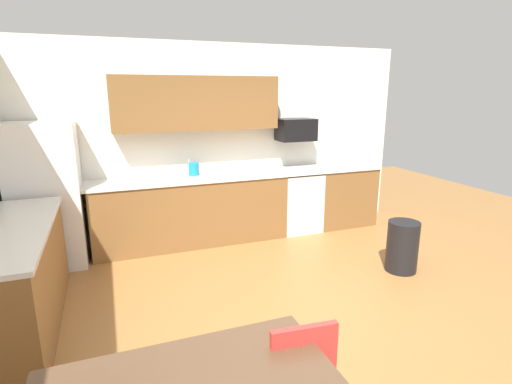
# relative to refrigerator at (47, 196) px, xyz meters

# --- Properties ---
(ground_plane) EXTENTS (12.00, 12.00, 0.00)m
(ground_plane) POSITION_rel_refrigerator_xyz_m (2.18, -2.22, -0.86)
(ground_plane) COLOR #9E6B38
(wall_back) EXTENTS (5.80, 0.10, 2.70)m
(wall_back) POSITION_rel_refrigerator_xyz_m (2.18, 0.43, 0.49)
(wall_back) COLOR white
(wall_back) RESTS_ON ground
(cabinet_run_back) EXTENTS (2.60, 0.60, 0.90)m
(cabinet_run_back) POSITION_rel_refrigerator_xyz_m (1.73, 0.08, -0.41)
(cabinet_run_back) COLOR brown
(cabinet_run_back) RESTS_ON ground
(cabinet_run_back_right) EXTENTS (0.95, 0.60, 0.90)m
(cabinet_run_back_right) POSITION_rel_refrigerator_xyz_m (4.11, 0.08, -0.41)
(cabinet_run_back_right) COLOR brown
(cabinet_run_back_right) RESTS_ON ground
(cabinet_run_left) EXTENTS (0.60, 2.00, 0.90)m
(cabinet_run_left) POSITION_rel_refrigerator_xyz_m (-0.12, -1.42, -0.41)
(cabinet_run_left) COLOR brown
(cabinet_run_left) RESTS_ON ground
(countertop_back) EXTENTS (4.80, 0.64, 0.04)m
(countertop_back) POSITION_rel_refrigerator_xyz_m (2.18, 0.08, 0.06)
(countertop_back) COLOR silver
(countertop_back) RESTS_ON cabinet_run_back
(countertop_left) EXTENTS (0.64, 2.00, 0.04)m
(countertop_left) POSITION_rel_refrigerator_xyz_m (-0.12, -1.42, 0.06)
(countertop_left) COLOR silver
(countertop_left) RESTS_ON cabinet_run_left
(upper_cabinets_back) EXTENTS (2.20, 0.34, 0.70)m
(upper_cabinets_back) POSITION_rel_refrigerator_xyz_m (1.88, 0.21, 1.04)
(upper_cabinets_back) COLOR brown
(refrigerator) EXTENTS (0.76, 0.70, 1.72)m
(refrigerator) POSITION_rel_refrigerator_xyz_m (0.00, 0.00, 0.00)
(refrigerator) COLOR white
(refrigerator) RESTS_ON ground
(oven_range) EXTENTS (0.60, 0.60, 0.91)m
(oven_range) POSITION_rel_refrigerator_xyz_m (3.33, 0.08, -0.40)
(oven_range) COLOR white
(oven_range) RESTS_ON ground
(microwave) EXTENTS (0.54, 0.36, 0.32)m
(microwave) POSITION_rel_refrigerator_xyz_m (3.33, 0.18, 0.65)
(microwave) COLOR black
(sink_basin) EXTENTS (0.48, 0.40, 0.14)m
(sink_basin) POSITION_rel_refrigerator_xyz_m (1.75, 0.08, 0.02)
(sink_basin) COLOR #A5A8AD
(sink_basin) RESTS_ON countertop_back
(sink_faucet) EXTENTS (0.02, 0.02, 0.24)m
(sink_faucet) POSITION_rel_refrigerator_xyz_m (1.75, 0.26, 0.18)
(sink_faucet) COLOR #B2B5BA
(sink_faucet) RESTS_ON countertop_back
(trash_bin) EXTENTS (0.36, 0.36, 0.60)m
(trash_bin) POSITION_rel_refrigerator_xyz_m (3.84, -1.66, -0.56)
(trash_bin) COLOR black
(trash_bin) RESTS_ON ground
(kettle) EXTENTS (0.14, 0.14, 0.20)m
(kettle) POSITION_rel_refrigerator_xyz_m (1.79, 0.13, 0.16)
(kettle) COLOR #198CBF
(kettle) RESTS_ON countertop_back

